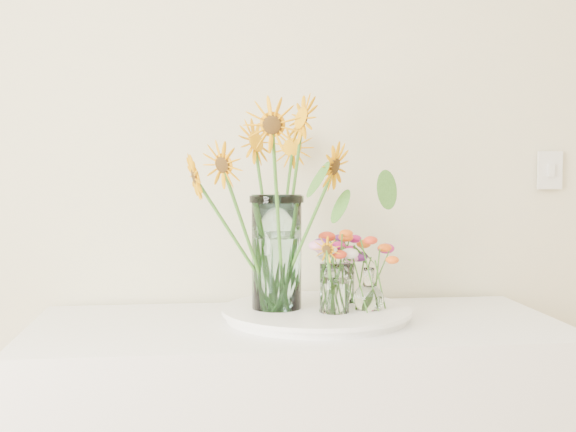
# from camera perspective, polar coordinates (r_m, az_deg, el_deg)

# --- Properties ---
(tray) EXTENTS (0.49, 0.49, 0.02)m
(tray) POSITION_cam_1_polar(r_m,az_deg,el_deg) (1.97, 2.26, -7.76)
(tray) COLOR white
(tray) RESTS_ON counter
(mason_jar) EXTENTS (0.16, 0.16, 0.31)m
(mason_jar) POSITION_cam_1_polar(r_m,az_deg,el_deg) (1.94, -0.91, -2.90)
(mason_jar) COLOR #A7D2D1
(mason_jar) RESTS_ON tray
(sunflower_bouquet) EXTENTS (0.88, 0.88, 0.59)m
(sunflower_bouquet) POSITION_cam_1_polar(r_m,az_deg,el_deg) (1.93, -0.91, 1.19)
(sunflower_bouquet) COLOR #E99804
(sunflower_bouquet) RESTS_ON tray
(small_vase_a) EXTENTS (0.08, 0.08, 0.13)m
(small_vase_a) POSITION_cam_1_polar(r_m,az_deg,el_deg) (1.90, 3.69, -5.78)
(small_vase_a) COLOR white
(small_vase_a) RESTS_ON tray
(wildflower_posy_a) EXTENTS (0.17, 0.17, 0.22)m
(wildflower_posy_a) POSITION_cam_1_polar(r_m,az_deg,el_deg) (1.89, 3.70, -4.43)
(wildflower_posy_a) COLOR orange
(wildflower_posy_a) RESTS_ON tray
(small_vase_b) EXTENTS (0.08, 0.08, 0.12)m
(small_vase_b) POSITION_cam_1_polar(r_m,az_deg,el_deg) (1.94, 6.41, -5.80)
(small_vase_b) COLOR white
(small_vase_b) RESTS_ON tray
(wildflower_posy_b) EXTENTS (0.21, 0.21, 0.21)m
(wildflower_posy_b) POSITION_cam_1_polar(r_m,az_deg,el_deg) (1.94, 6.42, -4.49)
(wildflower_posy_b) COLOR orange
(wildflower_posy_b) RESTS_ON tray
(small_vase_c) EXTENTS (0.08, 0.08, 0.12)m
(small_vase_c) POSITION_cam_1_polar(r_m,az_deg,el_deg) (2.04, 4.34, -5.35)
(small_vase_c) COLOR white
(small_vase_c) RESTS_ON tray
(wildflower_posy_c) EXTENTS (0.20, 0.20, 0.21)m
(wildflower_posy_c) POSITION_cam_1_polar(r_m,az_deg,el_deg) (2.04, 4.34, -4.10)
(wildflower_posy_c) COLOR orange
(wildflower_posy_c) RESTS_ON tray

